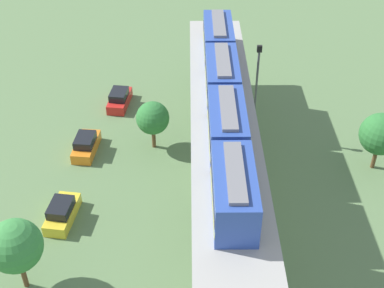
{
  "coord_description": "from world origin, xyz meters",
  "views": [
    {
      "loc": [
        2.73,
        34.4,
        30.3
      ],
      "look_at": [
        2.5,
        -0.02,
        4.09
      ],
      "focal_mm": 49.55,
      "sensor_mm": 36.0,
      "label": 1
    }
  ],
  "objects_px": {
    "signal_post": "(256,87)",
    "tree_mid_lot": "(381,134)",
    "tree_far_corner": "(15,246)",
    "parked_car_red": "(119,99)",
    "parked_car_orange": "(86,145)",
    "parked_car_yellow": "(62,213)",
    "train": "(224,100)",
    "tree_near_viaduct": "(153,118)"
  },
  "relations": [
    {
      "from": "signal_post",
      "to": "tree_mid_lot",
      "type": "bearing_deg",
      "value": 153.43
    },
    {
      "from": "tree_mid_lot",
      "to": "tree_far_corner",
      "type": "height_order",
      "value": "tree_far_corner"
    },
    {
      "from": "parked_car_red",
      "to": "parked_car_orange",
      "type": "bearing_deg",
      "value": 81.35
    },
    {
      "from": "parked_car_yellow",
      "to": "signal_post",
      "type": "height_order",
      "value": "signal_post"
    },
    {
      "from": "parked_car_orange",
      "to": "signal_post",
      "type": "height_order",
      "value": "signal_post"
    },
    {
      "from": "train",
      "to": "tree_near_viaduct",
      "type": "bearing_deg",
      "value": -39.86
    },
    {
      "from": "tree_far_corner",
      "to": "signal_post",
      "type": "bearing_deg",
      "value": -134.44
    },
    {
      "from": "parked_car_red",
      "to": "signal_post",
      "type": "bearing_deg",
      "value": 166.34
    },
    {
      "from": "train",
      "to": "tree_near_viaduct",
      "type": "relative_size",
      "value": 5.77
    },
    {
      "from": "parked_car_orange",
      "to": "parked_car_yellow",
      "type": "xyz_separation_m",
      "value": [
        0.55,
        8.76,
        0.0
      ]
    },
    {
      "from": "signal_post",
      "to": "parked_car_yellow",
      "type": "bearing_deg",
      "value": 35.26
    },
    {
      "from": "parked_car_yellow",
      "to": "parked_car_red",
      "type": "relative_size",
      "value": 1.0
    },
    {
      "from": "train",
      "to": "parked_car_yellow",
      "type": "relative_size",
      "value": 6.22
    },
    {
      "from": "signal_post",
      "to": "parked_car_red",
      "type": "bearing_deg",
      "value": -21.19
    },
    {
      "from": "tree_mid_lot",
      "to": "signal_post",
      "type": "height_order",
      "value": "signal_post"
    },
    {
      "from": "tree_mid_lot",
      "to": "signal_post",
      "type": "relative_size",
      "value": 0.58
    },
    {
      "from": "tree_far_corner",
      "to": "tree_mid_lot",
      "type": "bearing_deg",
      "value": -155.31
    },
    {
      "from": "train",
      "to": "tree_far_corner",
      "type": "bearing_deg",
      "value": 37.62
    },
    {
      "from": "train",
      "to": "parked_car_yellow",
      "type": "distance_m",
      "value": 15.53
    },
    {
      "from": "tree_mid_lot",
      "to": "parked_car_yellow",
      "type": "bearing_deg",
      "value": 13.47
    },
    {
      "from": "parked_car_orange",
      "to": "tree_near_viaduct",
      "type": "distance_m",
      "value": 6.73
    },
    {
      "from": "parked_car_orange",
      "to": "parked_car_red",
      "type": "relative_size",
      "value": 0.99
    },
    {
      "from": "parked_car_orange",
      "to": "tree_near_viaduct",
      "type": "bearing_deg",
      "value": -167.49
    },
    {
      "from": "tree_near_viaduct",
      "to": "tree_far_corner",
      "type": "distance_m",
      "value": 17.88
    },
    {
      "from": "parked_car_orange",
      "to": "tree_far_corner",
      "type": "height_order",
      "value": "tree_far_corner"
    },
    {
      "from": "train",
      "to": "signal_post",
      "type": "xyz_separation_m",
      "value": [
        -3.4,
        -6.99,
        -3.13
      ]
    },
    {
      "from": "tree_mid_lot",
      "to": "parked_car_red",
      "type": "bearing_deg",
      "value": -23.58
    },
    {
      "from": "parked_car_orange",
      "to": "parked_car_red",
      "type": "xyz_separation_m",
      "value": [
        -2.28,
        -7.85,
        0.0
      ]
    },
    {
      "from": "parked_car_red",
      "to": "tree_mid_lot",
      "type": "height_order",
      "value": "tree_mid_lot"
    },
    {
      "from": "tree_far_corner",
      "to": "signal_post",
      "type": "distance_m",
      "value": 25.06
    },
    {
      "from": "tree_mid_lot",
      "to": "tree_far_corner",
      "type": "relative_size",
      "value": 0.93
    },
    {
      "from": "parked_car_red",
      "to": "signal_post",
      "type": "height_order",
      "value": "signal_post"
    },
    {
      "from": "train",
      "to": "signal_post",
      "type": "height_order",
      "value": "train"
    },
    {
      "from": "parked_car_orange",
      "to": "parked_car_red",
      "type": "height_order",
      "value": "same"
    },
    {
      "from": "parked_car_yellow",
      "to": "parked_car_red",
      "type": "height_order",
      "value": "same"
    },
    {
      "from": "train",
      "to": "signal_post",
      "type": "bearing_deg",
      "value": -115.95
    },
    {
      "from": "train",
      "to": "tree_mid_lot",
      "type": "height_order",
      "value": "train"
    },
    {
      "from": "parked_car_yellow",
      "to": "signal_post",
      "type": "bearing_deg",
      "value": -136.52
    },
    {
      "from": "tree_near_viaduct",
      "to": "signal_post",
      "type": "xyz_separation_m",
      "value": [
        -9.42,
        -1.96,
        2.01
      ]
    },
    {
      "from": "parked_car_orange",
      "to": "tree_mid_lot",
      "type": "xyz_separation_m",
      "value": [
        -25.86,
        2.44,
        2.9
      ]
    },
    {
      "from": "tree_far_corner",
      "to": "parked_car_orange",
      "type": "bearing_deg",
      "value": -97.11
    },
    {
      "from": "tree_near_viaduct",
      "to": "tree_far_corner",
      "type": "bearing_deg",
      "value": 63.0
    }
  ]
}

